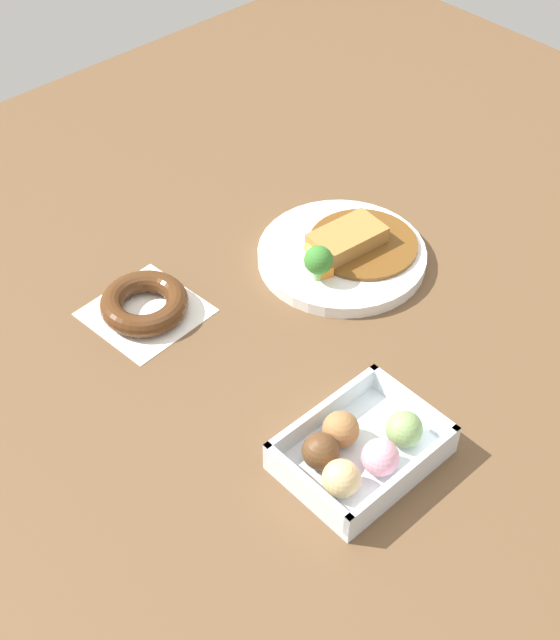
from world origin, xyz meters
TOP-DOWN VIEW (x-y plane):
  - ground_plane at (0.00, 0.00)m, footprint 1.60×1.60m
  - curry_plate at (0.05, 0.09)m, footprint 0.24×0.24m
  - donut_box at (-0.18, -0.17)m, footprint 0.18×0.13m
  - chocolate_ring_donut at (-0.21, 0.20)m, footprint 0.15×0.15m

SIDE VIEW (x-z plane):
  - ground_plane at x=0.00m, z-range 0.00..0.00m
  - curry_plate at x=0.05m, z-range -0.02..0.05m
  - chocolate_ring_donut at x=-0.21m, z-range 0.00..0.03m
  - donut_box at x=-0.18m, z-range 0.00..0.05m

